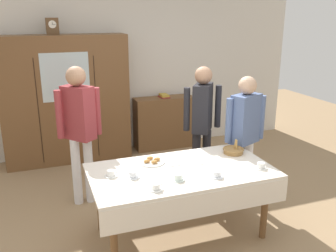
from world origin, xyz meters
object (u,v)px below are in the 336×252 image
(pastry_plate, at_px, (152,161))
(spoon_center, at_px, (177,166))
(tea_cup_mid_left, at_px, (217,175))
(tea_cup_far_right, at_px, (178,178))
(tea_cup_near_left, at_px, (261,166))
(tea_cup_near_right, at_px, (111,174))
(spoon_mid_right, at_px, (201,164))
(bookshelf_low, at_px, (164,123))
(person_behind_table_right, at_px, (245,128))
(bread_basket, at_px, (233,150))
(tea_cup_front_edge, at_px, (133,175))
(mantel_clock, at_px, (52,26))
(tea_cup_far_left, at_px, (156,187))
(wall_cabinet, at_px, (66,100))
(person_beside_shelf, at_px, (202,117))
(person_by_cabinet, at_px, (79,122))
(dining_table, at_px, (182,179))
(book_stack, at_px, (164,96))

(pastry_plate, bearing_deg, spoon_center, -37.97)
(tea_cup_mid_left, xyz_separation_m, tea_cup_far_right, (-0.38, 0.06, 0.00))
(tea_cup_near_left, distance_m, tea_cup_near_right, 1.53)
(tea_cup_far_right, height_order, spoon_mid_right, tea_cup_far_right)
(bookshelf_low, bearing_deg, person_behind_table_right, -83.33)
(spoon_mid_right, bearing_deg, bread_basket, 19.68)
(tea_cup_far_right, bearing_deg, person_behind_table_right, 29.98)
(bread_basket, bearing_deg, tea_cup_front_edge, -169.20)
(bookshelf_low, distance_m, tea_cup_front_edge, 2.92)
(spoon_mid_right, bearing_deg, mantel_clock, 116.58)
(mantel_clock, bearing_deg, spoon_center, -67.78)
(tea_cup_front_edge, bearing_deg, tea_cup_far_left, -68.30)
(bookshelf_low, xyz_separation_m, bread_basket, (0.00, -2.39, 0.34))
(wall_cabinet, height_order, bookshelf_low, wall_cabinet)
(wall_cabinet, xyz_separation_m, person_beside_shelf, (1.56, -1.64, 0.02))
(tea_cup_far_right, relative_size, pastry_plate, 0.46)
(bookshelf_low, xyz_separation_m, spoon_mid_right, (-0.48, -2.56, 0.31))
(mantel_clock, height_order, tea_cup_near_left, mantel_clock)
(pastry_plate, height_order, person_beside_shelf, person_beside_shelf)
(person_by_cabinet, bearing_deg, bread_basket, -27.57)
(tea_cup_far_left, xyz_separation_m, spoon_center, (0.38, 0.44, -0.02))
(person_by_cabinet, bearing_deg, dining_table, -51.21)
(tea_cup_mid_left, bearing_deg, spoon_center, 124.45)
(person_behind_table_right, bearing_deg, person_beside_shelf, 122.46)
(mantel_clock, xyz_separation_m, person_behind_table_right, (1.99, -2.14, -1.13))
(pastry_plate, height_order, person_behind_table_right, person_behind_table_right)
(tea_cup_far_right, bearing_deg, pastry_plate, 101.95)
(tea_cup_near_right, distance_m, spoon_center, 0.70)
(book_stack, height_order, spoon_center, book_stack)
(bread_basket, bearing_deg, person_behind_table_right, 37.19)
(book_stack, xyz_separation_m, person_beside_shelf, (-0.07, -1.69, 0.08))
(bookshelf_low, relative_size, tea_cup_near_left, 7.96)
(dining_table, xyz_separation_m, bookshelf_low, (0.73, 2.64, -0.21))
(dining_table, xyz_separation_m, tea_cup_front_edge, (-0.51, 0.02, 0.12))
(person_beside_shelf, bearing_deg, wall_cabinet, 133.62)
(tea_cup_far_right, relative_size, spoon_center, 1.09)
(pastry_plate, xyz_separation_m, person_behind_table_right, (1.21, 0.14, 0.20))
(wall_cabinet, distance_m, bookshelf_low, 1.71)
(mantel_clock, xyz_separation_m, tea_cup_near_right, (0.30, -2.47, -1.32))
(spoon_center, distance_m, person_by_cabinet, 1.33)
(bread_basket, height_order, person_beside_shelf, person_beside_shelf)
(tea_cup_far_right, height_order, pastry_plate, tea_cup_far_right)
(pastry_plate, distance_m, spoon_center, 0.28)
(mantel_clock, height_order, spoon_center, mantel_clock)
(mantel_clock, relative_size, tea_cup_far_right, 1.85)
(bread_basket, height_order, spoon_mid_right, bread_basket)
(tea_cup_mid_left, distance_m, tea_cup_near_right, 1.04)
(mantel_clock, height_order, bookshelf_low, mantel_clock)
(book_stack, bearing_deg, tea_cup_near_left, -88.85)
(person_beside_shelf, bearing_deg, dining_table, -124.61)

